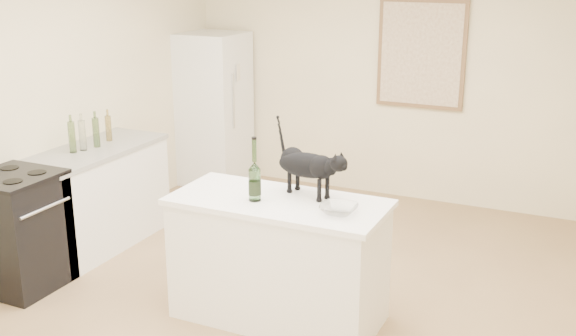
{
  "coord_description": "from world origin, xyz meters",
  "views": [
    {
      "loc": [
        2.05,
        -4.22,
        2.5
      ],
      "look_at": [
        0.15,
        -0.15,
        1.12
      ],
      "focal_mm": 43.14,
      "sensor_mm": 36.0,
      "label": 1
    }
  ],
  "objects_px": {
    "black_cat": "(307,168)",
    "glass_bowl": "(339,209)",
    "wine_bottle": "(255,173)",
    "stove": "(18,232)",
    "fridge": "(213,109)"
  },
  "relations": [
    {
      "from": "black_cat",
      "to": "glass_bowl",
      "type": "bearing_deg",
      "value": -18.02
    },
    {
      "from": "fridge",
      "to": "wine_bottle",
      "type": "xyz_separation_m",
      "value": [
        1.91,
        -2.63,
        0.25
      ]
    },
    {
      "from": "stove",
      "to": "wine_bottle",
      "type": "relative_size",
      "value": 2.28
    },
    {
      "from": "wine_bottle",
      "to": "glass_bowl",
      "type": "xyz_separation_m",
      "value": [
        0.61,
        0.0,
        -0.17
      ]
    },
    {
      "from": "black_cat",
      "to": "wine_bottle",
      "type": "distance_m",
      "value": 0.38
    },
    {
      "from": "fridge",
      "to": "glass_bowl",
      "type": "distance_m",
      "value": 3.64
    },
    {
      "from": "stove",
      "to": "fridge",
      "type": "xyz_separation_m",
      "value": [
        0.0,
        2.95,
        0.4
      ]
    },
    {
      "from": "fridge",
      "to": "black_cat",
      "type": "height_order",
      "value": "fridge"
    },
    {
      "from": "fridge",
      "to": "wine_bottle",
      "type": "distance_m",
      "value": 3.26
    },
    {
      "from": "stove",
      "to": "glass_bowl",
      "type": "relative_size",
      "value": 3.68
    },
    {
      "from": "stove",
      "to": "fridge",
      "type": "height_order",
      "value": "fridge"
    },
    {
      "from": "stove",
      "to": "wine_bottle",
      "type": "distance_m",
      "value": 2.04
    },
    {
      "from": "stove",
      "to": "black_cat",
      "type": "relative_size",
      "value": 1.61
    },
    {
      "from": "black_cat",
      "to": "wine_bottle",
      "type": "relative_size",
      "value": 1.42
    },
    {
      "from": "black_cat",
      "to": "glass_bowl",
      "type": "relative_size",
      "value": 2.29
    }
  ]
}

